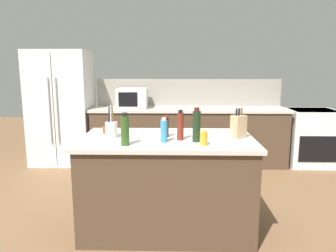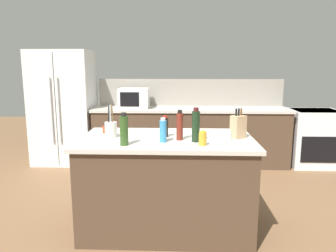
{
  "view_description": "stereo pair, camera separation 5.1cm",
  "coord_description": "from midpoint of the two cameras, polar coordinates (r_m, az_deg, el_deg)",
  "views": [
    {
      "loc": [
        0.09,
        -3.12,
        1.65
      ],
      "look_at": [
        0.0,
        0.35,
        0.99
      ],
      "focal_mm": 35.0,
      "sensor_mm": 36.0,
      "label": 1
    },
    {
      "loc": [
        0.14,
        -3.12,
        1.65
      ],
      "look_at": [
        0.0,
        0.35,
        0.99
      ],
      "focal_mm": 35.0,
      "sensor_mm": 36.0,
      "label": 2
    }
  ],
  "objects": [
    {
      "name": "ground_plane",
      "position": [
        3.53,
        -0.58,
        -17.08
      ],
      "size": [
        14.0,
        14.0,
        0.0
      ],
      "primitive_type": "plane",
      "color": "brown"
    },
    {
      "name": "back_counter_run",
      "position": [
        5.45,
        3.36,
        -1.77
      ],
      "size": [
        3.19,
        0.66,
        0.94
      ],
      "color": "#4C3828",
      "rests_on": "ground_plane"
    },
    {
      "name": "wall_backsplash",
      "position": [
        5.66,
        3.33,
        5.85
      ],
      "size": [
        3.15,
        0.03,
        0.46
      ],
      "primitive_type": "cube",
      "color": "gray",
      "rests_on": "back_counter_run"
    },
    {
      "name": "kitchen_island",
      "position": [
        3.34,
        -0.6,
        -9.9
      ],
      "size": [
        1.69,
        0.97,
        0.94
      ],
      "color": "#4C3828",
      "rests_on": "ground_plane"
    },
    {
      "name": "refrigerator",
      "position": [
        5.75,
        -18.27,
        3.08
      ],
      "size": [
        0.98,
        0.75,
        1.88
      ],
      "color": "white",
      "rests_on": "ground_plane"
    },
    {
      "name": "range_oven",
      "position": [
        5.88,
        23.39,
        -1.77
      ],
      "size": [
        0.76,
        0.65,
        0.92
      ],
      "color": "white",
      "rests_on": "ground_plane"
    },
    {
      "name": "microwave",
      "position": [
        5.4,
        -6.52,
        4.83
      ],
      "size": [
        0.48,
        0.39,
        0.32
      ],
      "color": "white",
      "rests_on": "back_counter_run"
    },
    {
      "name": "knife_block",
      "position": [
        3.25,
        11.74,
        -0.05
      ],
      "size": [
        0.16,
        0.16,
        0.29
      ],
      "rotation": [
        0.0,
        0.0,
        0.6
      ],
      "color": "tan",
      "rests_on": "kitchen_island"
    },
    {
      "name": "utensil_crock",
      "position": [
        3.26,
        -10.3,
        -0.52
      ],
      "size": [
        0.12,
        0.12,
        0.32
      ],
      "color": "beige",
      "rests_on": "kitchen_island"
    },
    {
      "name": "wine_bottle",
      "position": [
        3.02,
        4.52,
        0.06
      ],
      "size": [
        0.07,
        0.07,
        0.32
      ],
      "color": "black",
      "rests_on": "kitchen_island"
    },
    {
      "name": "olive_oil_bottle",
      "position": [
        2.9,
        -8.0,
        -0.71
      ],
      "size": [
        0.07,
        0.07,
        0.29
      ],
      "color": "#2D4C1E",
      "rests_on": "kitchen_island"
    },
    {
      "name": "vinegar_bottle",
      "position": [
        3.09,
        1.7,
        0.03
      ],
      "size": [
        0.06,
        0.06,
        0.29
      ],
      "color": "maroon",
      "rests_on": "kitchen_island"
    },
    {
      "name": "spice_jar_paprika",
      "position": [
        3.47,
        -11.27,
        -0.52
      ],
      "size": [
        0.06,
        0.06,
        0.1
      ],
      "color": "#B73D1E",
      "rests_on": "kitchen_island"
    },
    {
      "name": "honey_jar",
      "position": [
        2.91,
        5.74,
        -2.14
      ],
      "size": [
        0.07,
        0.07,
        0.13
      ],
      "color": "gold",
      "rests_on": "kitchen_island"
    },
    {
      "name": "soy_sauce_bottle",
      "position": [
        3.22,
        -0.86,
        -0.18
      ],
      "size": [
        0.06,
        0.06,
        0.21
      ],
      "color": "black",
      "rests_on": "kitchen_island"
    },
    {
      "name": "dish_soap_bottle",
      "position": [
        3.0,
        -1.2,
        -0.83
      ],
      "size": [
        0.06,
        0.06,
        0.23
      ],
      "color": "#3384BC",
      "rests_on": "kitchen_island"
    },
    {
      "name": "salt_shaker",
      "position": [
        3.1,
        10.23,
        -1.73
      ],
      "size": [
        0.05,
        0.05,
        0.11
      ],
      "color": "silver",
      "rests_on": "kitchen_island"
    }
  ]
}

